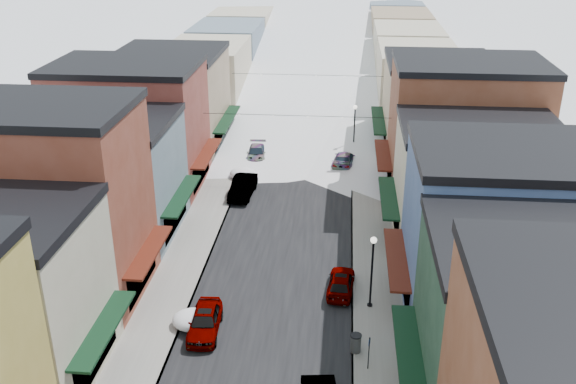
% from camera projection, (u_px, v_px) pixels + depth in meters
% --- Properties ---
extents(road, '(10.00, 160.00, 0.01)m').
position_uv_depth(road, '(309.00, 116.00, 76.29)').
color(road, black).
rests_on(road, ground).
extents(sidewalk_left, '(3.20, 160.00, 0.15)m').
position_uv_depth(sidewalk_left, '(254.00, 114.00, 76.80)').
color(sidewalk_left, gray).
rests_on(sidewalk_left, ground).
extents(sidewalk_right, '(3.20, 160.00, 0.15)m').
position_uv_depth(sidewalk_right, '(365.00, 117.00, 75.72)').
color(sidewalk_right, gray).
rests_on(sidewalk_right, ground).
extents(curb_left, '(0.10, 160.00, 0.15)m').
position_uv_depth(curb_left, '(267.00, 115.00, 76.67)').
color(curb_left, slate).
rests_on(curb_left, ground).
extents(curb_right, '(0.10, 160.00, 0.15)m').
position_uv_depth(curb_right, '(352.00, 117.00, 75.84)').
color(curb_right, slate).
rests_on(curb_right, ground).
extents(bldg_l_brick_near, '(12.30, 8.20, 12.50)m').
position_uv_depth(bldg_l_brick_near, '(47.00, 203.00, 38.89)').
color(bldg_l_brick_near, brown).
rests_on(bldg_l_brick_near, ground).
extents(bldg_l_grayblue, '(11.30, 9.20, 9.00)m').
position_uv_depth(bldg_l_grayblue, '(107.00, 177.00, 47.30)').
color(bldg_l_grayblue, slate).
rests_on(bldg_l_grayblue, ground).
extents(bldg_l_brick_far, '(13.30, 9.20, 11.00)m').
position_uv_depth(bldg_l_brick_far, '(130.00, 126.00, 55.18)').
color(bldg_l_brick_far, brown).
rests_on(bldg_l_brick_far, ground).
extents(bldg_l_tan, '(11.30, 11.20, 10.00)m').
position_uv_depth(bldg_l_tan, '(172.00, 100.00, 64.41)').
color(bldg_l_tan, '#967F63').
rests_on(bldg_l_tan, ground).
extents(bldg_r_green, '(11.30, 9.20, 9.50)m').
position_uv_depth(bldg_r_green, '(534.00, 331.00, 29.55)').
color(bldg_r_green, '#1E3E2B').
rests_on(bldg_r_green, ground).
extents(bldg_r_blue, '(11.30, 9.20, 10.50)m').
position_uv_depth(bldg_r_blue, '(495.00, 232.00, 37.55)').
color(bldg_r_blue, '#415D93').
rests_on(bldg_r_blue, ground).
extents(bldg_r_cream, '(12.30, 9.20, 9.00)m').
position_uv_depth(bldg_r_cream, '(475.00, 184.00, 46.01)').
color(bldg_r_cream, beige).
rests_on(bldg_r_cream, ground).
extents(bldg_r_brick_far, '(13.30, 9.20, 11.50)m').
position_uv_depth(bldg_r_brick_far, '(464.00, 129.00, 53.67)').
color(bldg_r_brick_far, brown).
rests_on(bldg_r_brick_far, ground).
extents(bldg_r_tan, '(11.30, 11.20, 9.50)m').
position_uv_depth(bldg_r_tan, '(436.00, 106.00, 63.26)').
color(bldg_r_tan, tan).
rests_on(bldg_r_tan, ground).
extents(distant_blocks, '(34.00, 55.00, 8.00)m').
position_uv_depth(distant_blocks, '(319.00, 45.00, 95.63)').
color(distant_blocks, gray).
rests_on(distant_blocks, ground).
extents(overhead_cables, '(16.40, 15.04, 0.04)m').
position_uv_depth(overhead_cables, '(302.00, 93.00, 62.39)').
color(overhead_cables, black).
rests_on(overhead_cables, ground).
extents(car_silver_sedan, '(1.96, 4.40, 1.47)m').
position_uv_depth(car_silver_sedan, '(205.00, 321.00, 37.11)').
color(car_silver_sedan, gray).
rests_on(car_silver_sedan, ground).
extents(car_dark_hatch, '(2.00, 4.99, 1.61)m').
position_uv_depth(car_dark_hatch, '(243.00, 187.00, 54.90)').
color(car_dark_hatch, black).
rests_on(car_dark_hatch, ground).
extents(car_silver_wagon, '(2.14, 4.69, 1.33)m').
position_uv_depth(car_silver_wagon, '(257.00, 153.00, 62.93)').
color(car_silver_wagon, '#9EA1A6').
rests_on(car_silver_wagon, ground).
extents(car_gray_suv, '(1.93, 4.16, 1.38)m').
position_uv_depth(car_gray_suv, '(341.00, 282.00, 41.07)').
color(car_gray_suv, gray).
rests_on(car_gray_suv, ground).
extents(car_black_sedan, '(2.58, 5.01, 1.39)m').
position_uv_depth(car_black_sedan, '(344.00, 159.00, 61.32)').
color(car_black_sedan, black).
rests_on(car_black_sedan, ground).
extents(car_lane_silver, '(2.02, 4.18, 1.37)m').
position_uv_depth(car_lane_silver, '(293.00, 126.00, 70.63)').
color(car_lane_silver, '#929399').
rests_on(car_lane_silver, ground).
extents(car_lane_white, '(2.85, 6.10, 1.69)m').
position_uv_depth(car_lane_white, '(325.00, 105.00, 77.75)').
color(car_lane_white, white).
rests_on(car_lane_white, ground).
extents(parking_sign, '(0.11, 0.26, 2.01)m').
position_uv_depth(parking_sign, '(369.00, 351.00, 33.69)').
color(parking_sign, black).
rests_on(parking_sign, sidewalk_right).
extents(trash_can, '(0.64, 0.64, 1.09)m').
position_uv_depth(trash_can, '(356.00, 343.00, 35.29)').
color(trash_can, '#515355').
rests_on(trash_can, sidewalk_right).
extents(streetlamp_near, '(0.40, 0.40, 4.77)m').
position_uv_depth(streetlamp_near, '(372.00, 263.00, 38.38)').
color(streetlamp_near, black).
rests_on(streetlamp_near, sidewalk_right).
extents(streetlamp_far, '(0.40, 0.40, 4.85)m').
position_uv_depth(streetlamp_far, '(355.00, 123.00, 63.56)').
color(streetlamp_far, black).
rests_on(streetlamp_far, sidewalk_right).
extents(snow_pile_mid, '(2.44, 2.70, 1.03)m').
position_uv_depth(snow_pile_mid, '(194.00, 319.00, 37.70)').
color(snow_pile_mid, white).
rests_on(snow_pile_mid, ground).
extents(snow_pile_far, '(2.39, 2.67, 1.01)m').
position_uv_depth(snow_pile_far, '(243.00, 173.00, 58.54)').
color(snow_pile_far, white).
rests_on(snow_pile_far, ground).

